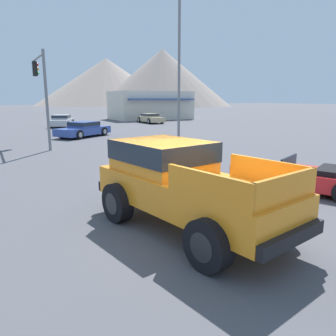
# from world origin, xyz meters

# --- Properties ---
(ground_plane) EXTENTS (320.00, 320.00, 0.00)m
(ground_plane) POSITION_xyz_m (0.00, 0.00, 0.00)
(ground_plane) COLOR #4C4C51
(orange_pickup_truck) EXTENTS (2.91, 5.28, 1.91)m
(orange_pickup_truck) POSITION_xyz_m (-0.06, 0.21, 1.08)
(orange_pickup_truck) COLOR orange
(orange_pickup_truck) RESTS_ON ground_plane
(red_convertible_car) EXTENTS (3.33, 4.66, 1.03)m
(red_convertible_car) POSITION_xyz_m (5.03, 0.98, 0.41)
(red_convertible_car) COLOR red
(red_convertible_car) RESTS_ON ground_plane
(parked_car_silver) EXTENTS (3.33, 4.72, 1.24)m
(parked_car_silver) POSITION_xyz_m (3.15, 29.39, 0.63)
(parked_car_silver) COLOR #B7BABF
(parked_car_silver) RESTS_ON ground_plane
(parked_car_tan) EXTENTS (1.90, 4.44, 1.12)m
(parked_car_tan) POSITION_xyz_m (13.56, 29.80, 0.58)
(parked_car_tan) COLOR tan
(parked_car_tan) RESTS_ON ground_plane
(parked_car_blue) EXTENTS (4.72, 3.96, 1.15)m
(parked_car_blue) POSITION_xyz_m (2.73, 19.22, 0.60)
(parked_car_blue) COLOR #334C9E
(parked_car_blue) RESTS_ON ground_plane
(traffic_light_main) EXTENTS (0.38, 4.21, 5.47)m
(traffic_light_main) POSITION_xyz_m (-0.69, 15.07, 3.86)
(traffic_light_main) COLOR slate
(traffic_light_main) RESTS_ON ground_plane
(street_lamp_post) EXTENTS (0.90, 0.24, 8.57)m
(street_lamp_post) POSITION_xyz_m (5.33, 9.34, 5.08)
(street_lamp_post) COLOR slate
(street_lamp_post) RESTS_ON ground_plane
(storefront_building) EXTENTS (10.65, 7.28, 3.85)m
(storefront_building) POSITION_xyz_m (16.98, 36.76, 1.93)
(storefront_building) COLOR beige
(storefront_building) RESTS_ON ground_plane
(distant_mountain_range) EXTENTS (143.65, 76.56, 21.45)m
(distant_mountain_range) POSITION_xyz_m (15.32, 120.97, 9.96)
(distant_mountain_range) COLOR gray
(distant_mountain_range) RESTS_ON ground_plane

